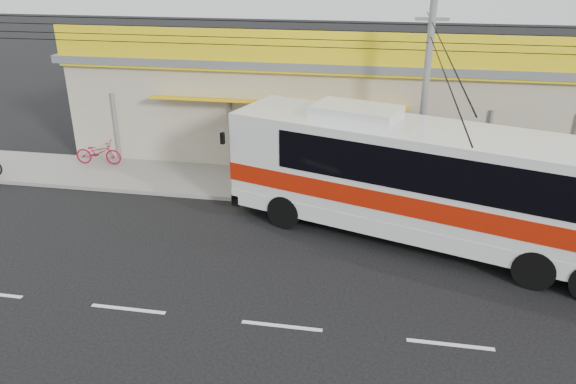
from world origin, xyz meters
name	(u,v)px	position (x,y,z in m)	size (l,w,h in m)	color
ground	(298,273)	(0.00, 0.00, 0.00)	(120.00, 120.00, 0.00)	black
sidewalk	(323,188)	(0.00, 6.00, 0.07)	(30.00, 3.20, 0.15)	gray
lane_markings	(282,326)	(0.00, -2.50, 0.00)	(50.00, 0.12, 0.01)	silver
storefront_building	(339,96)	(-0.01, 11.54, 2.30)	(22.60, 9.20, 5.70)	#A9A289
coach_bus	(446,180)	(4.04, 2.44, 2.16)	(13.32, 6.68, 4.04)	silver
motorbike_red	(98,152)	(-9.53, 6.78, 0.66)	(0.68, 1.94, 1.02)	maroon
utility_pole	(431,37)	(3.39, 5.40, 5.88)	(34.00, 14.00, 7.13)	slate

